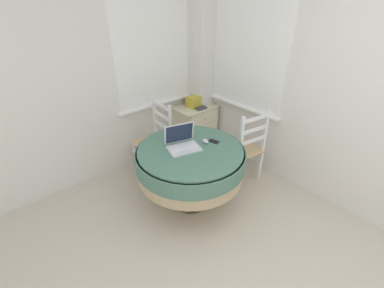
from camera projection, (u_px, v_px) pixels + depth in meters
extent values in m
cube|color=silver|center=(56.00, 83.00, 2.65)|extent=(4.04, 0.06, 2.55)
cube|color=white|center=(153.00, 48.00, 3.19)|extent=(1.10, 0.01, 1.42)
cube|color=white|center=(159.00, 104.00, 3.53)|extent=(1.18, 0.07, 0.02)
cube|color=silver|center=(371.00, 96.00, 2.32)|extent=(0.06, 4.46, 2.55)
cube|color=white|center=(248.00, 50.00, 3.11)|extent=(0.01, 1.10, 1.42)
cube|color=white|center=(241.00, 106.00, 3.46)|extent=(0.07, 1.18, 0.02)
cube|color=silver|center=(201.00, 60.00, 3.60)|extent=(0.28, 0.28, 2.55)
cylinder|color=#4C3D2D|center=(191.00, 202.00, 2.94)|extent=(0.36, 0.36, 0.03)
cylinder|color=#4C3D2D|center=(190.00, 177.00, 2.76)|extent=(0.11, 0.11, 0.68)
cylinder|color=tan|center=(190.00, 163.00, 2.67)|extent=(1.10, 1.10, 0.30)
cylinder|color=#4C7560|center=(190.00, 157.00, 2.63)|extent=(1.13, 1.13, 0.17)
cylinder|color=#4C7560|center=(190.00, 150.00, 2.59)|extent=(1.07, 1.07, 0.02)
cube|color=silver|center=(184.00, 149.00, 2.57)|extent=(0.37, 0.30, 0.02)
cube|color=silver|center=(183.00, 147.00, 2.58)|extent=(0.30, 0.20, 0.00)
cube|color=silver|center=(179.00, 133.00, 2.61)|extent=(0.31, 0.13, 0.22)
cube|color=#192338|center=(179.00, 133.00, 2.60)|extent=(0.28, 0.11, 0.19)
ellipsoid|color=silver|center=(205.00, 141.00, 2.67)|extent=(0.05, 0.08, 0.04)
cube|color=black|center=(214.00, 141.00, 2.70)|extent=(0.09, 0.12, 0.01)
cube|color=black|center=(214.00, 141.00, 2.70)|extent=(0.07, 0.09, 0.00)
cube|color=tan|center=(152.00, 143.00, 3.28)|extent=(0.41, 0.45, 0.02)
cube|color=white|center=(136.00, 156.00, 3.43)|extent=(0.04, 0.04, 0.41)
cube|color=white|center=(150.00, 169.00, 3.17)|extent=(0.04, 0.04, 0.41)
cube|color=white|center=(157.00, 148.00, 3.60)|extent=(0.04, 0.04, 0.41)
cube|color=white|center=(172.00, 160.00, 3.34)|extent=(0.04, 0.04, 0.41)
cube|color=white|center=(155.00, 116.00, 3.35)|extent=(0.03, 0.03, 0.53)
cube|color=white|center=(170.00, 126.00, 3.10)|extent=(0.03, 0.03, 0.53)
cube|color=white|center=(161.00, 106.00, 3.12)|extent=(0.04, 0.37, 0.04)
cube|color=white|center=(162.00, 116.00, 3.19)|extent=(0.04, 0.37, 0.04)
cube|color=white|center=(163.00, 126.00, 3.26)|extent=(0.04, 0.37, 0.04)
cube|color=tan|center=(242.00, 149.00, 3.16)|extent=(0.48, 0.44, 0.02)
cube|color=white|center=(242.00, 153.00, 3.47)|extent=(0.04, 0.04, 0.41)
cube|color=white|center=(220.00, 162.00, 3.30)|extent=(0.04, 0.04, 0.41)
cube|color=white|center=(260.00, 165.00, 3.23)|extent=(0.04, 0.04, 0.41)
cube|color=white|center=(237.00, 175.00, 3.06)|extent=(0.04, 0.04, 0.41)
cube|color=white|center=(266.00, 131.00, 2.98)|extent=(0.04, 0.04, 0.53)
cube|color=white|center=(241.00, 139.00, 2.81)|extent=(0.04, 0.04, 0.53)
cube|color=white|center=(256.00, 119.00, 2.80)|extent=(0.37, 0.08, 0.04)
cube|color=white|center=(254.00, 130.00, 2.87)|extent=(0.37, 0.08, 0.04)
cube|color=white|center=(253.00, 141.00, 2.93)|extent=(0.37, 0.08, 0.04)
cube|color=beige|center=(195.00, 127.00, 3.91)|extent=(0.57, 0.39, 0.63)
cube|color=beige|center=(195.00, 107.00, 3.75)|extent=(0.60, 0.41, 0.02)
cube|color=beige|center=(204.00, 119.00, 3.68)|extent=(0.50, 0.01, 0.18)
sphere|color=olive|center=(205.00, 119.00, 3.67)|extent=(0.02, 0.02, 0.02)
cube|color=beige|center=(204.00, 132.00, 3.78)|extent=(0.50, 0.01, 0.18)
sphere|color=olive|center=(204.00, 132.00, 3.78)|extent=(0.02, 0.02, 0.02)
cube|color=beige|center=(204.00, 144.00, 3.89)|extent=(0.50, 0.01, 0.18)
sphere|color=olive|center=(204.00, 144.00, 3.88)|extent=(0.02, 0.02, 0.02)
cube|color=gold|center=(194.00, 102.00, 3.70)|extent=(0.18, 0.16, 0.16)
cube|color=#3F3F44|center=(197.00, 107.00, 3.72)|extent=(0.16, 0.25, 0.02)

